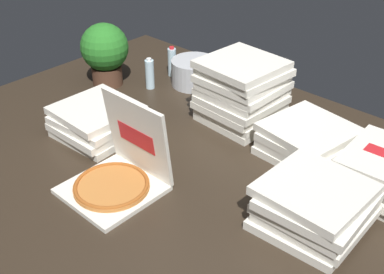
% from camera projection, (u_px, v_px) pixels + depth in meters
% --- Properties ---
extents(ground_plane, '(3.20, 2.40, 0.02)m').
position_uv_depth(ground_plane, '(185.00, 172.00, 2.46)').
color(ground_plane, '#2D2319').
extents(open_pizza_box, '(0.41, 0.42, 0.44)m').
position_uv_depth(open_pizza_box, '(119.00, 174.00, 2.30)').
color(open_pizza_box, silver).
rests_on(open_pizza_box, ground_plane).
extents(pizza_stack_center_far, '(0.46, 0.45, 0.21)m').
position_uv_depth(pizza_stack_center_far, '(314.00, 206.00, 2.06)').
color(pizza_stack_center_far, silver).
rests_on(pizza_stack_center_far, ground_plane).
extents(pizza_stack_center_near, '(0.46, 0.46, 0.38)m').
position_uv_depth(pizza_stack_center_near, '(242.00, 92.00, 2.79)').
color(pizza_stack_center_near, silver).
rests_on(pizza_stack_center_near, ground_plane).
extents(pizza_stack_right_near, '(0.48, 0.47, 0.17)m').
position_uv_depth(pizza_stack_right_near, '(308.00, 141.00, 2.54)').
color(pizza_stack_right_near, silver).
rests_on(pizza_stack_right_near, ground_plane).
extents(pizza_stack_right_mid, '(0.45, 0.45, 0.17)m').
position_uv_depth(pizza_stack_right_mid, '(98.00, 121.00, 2.72)').
color(pizza_stack_right_mid, silver).
rests_on(pizza_stack_right_mid, ground_plane).
extents(ice_bucket, '(0.31, 0.31, 0.18)m').
position_uv_depth(ice_bucket, '(194.00, 72.00, 3.26)').
color(ice_bucket, '#B7BABF').
rests_on(ice_bucket, ground_plane).
extents(water_bottle_0, '(0.06, 0.06, 0.21)m').
position_uv_depth(water_bottle_0, '(198.00, 90.00, 3.00)').
color(water_bottle_0, silver).
rests_on(water_bottle_0, ground_plane).
extents(water_bottle_1, '(0.06, 0.06, 0.21)m').
position_uv_depth(water_bottle_1, '(172.00, 62.00, 3.38)').
color(water_bottle_1, silver).
rests_on(water_bottle_1, ground_plane).
extents(water_bottle_2, '(0.06, 0.06, 0.21)m').
position_uv_depth(water_bottle_2, '(150.00, 74.00, 3.21)').
color(water_bottle_2, silver).
rests_on(water_bottle_2, ground_plane).
extents(potted_plant, '(0.32, 0.32, 0.43)m').
position_uv_depth(potted_plant, '(105.00, 51.00, 3.19)').
color(potted_plant, '#513323').
rests_on(potted_plant, ground_plane).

